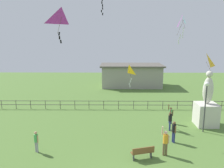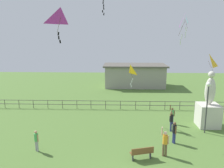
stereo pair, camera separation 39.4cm
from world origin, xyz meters
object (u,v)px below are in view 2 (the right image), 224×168
at_px(statue_monument, 208,110).
at_px(kite_4, 208,62).
at_px(person_4, 174,131).
at_px(kite_2, 185,20).
at_px(person_1, 165,142).
at_px(person_2, 172,114).
at_px(kite_1, 61,18).
at_px(kite_0, 185,21).
at_px(kite_5, 130,70).
at_px(park_bench, 142,153).
at_px(lamppost, 208,96).
at_px(person_3, 171,120).
at_px(person_0, 36,139).

relative_size(statue_monument, kite_4, 1.59).
relative_size(person_4, kite_2, 0.71).
xyz_separation_m(person_1, kite_4, (5.42, 7.92, 4.41)).
height_order(person_2, kite_1, kite_1).
height_order(kite_0, kite_5, kite_0).
bearing_deg(kite_0, statue_monument, -10.08).
relative_size(park_bench, kite_4, 0.50).
bearing_deg(kite_5, statue_monument, -7.99).
xyz_separation_m(statue_monument, kite_2, (-1.37, 4.30, 7.90)).
distance_m(lamppost, person_1, 5.96).
xyz_separation_m(lamppost, person_2, (-2.29, 1.86, -2.21)).
relative_size(statue_monument, person_2, 2.74).
relative_size(person_1, person_3, 1.05).
distance_m(statue_monument, person_1, 7.18).
xyz_separation_m(person_0, person_3, (10.00, 3.80, 0.11)).
xyz_separation_m(park_bench, person_3, (2.85, 4.62, 0.51)).
height_order(person_2, person_4, person_2).
bearing_deg(kite_1, lamppost, 24.77).
distance_m(person_3, kite_2, 10.29).
distance_m(person_1, person_2, 5.97).
relative_size(statue_monument, kite_5, 2.34).
relative_size(lamppost, kite_4, 1.38).
bearing_deg(person_4, kite_0, 70.99).
bearing_deg(person_1, kite_5, 108.14).
bearing_deg(person_3, lamppost, -6.00).
height_order(person_3, kite_5, kite_5).
distance_m(person_0, kite_2, 17.49).
distance_m(person_3, person_4, 2.27).
bearing_deg(lamppost, kite_2, 96.09).
relative_size(person_3, person_4, 1.17).
bearing_deg(person_1, person_3, 72.39).
distance_m(person_1, kite_0, 10.16).
bearing_deg(person_2, kite_4, 30.92).
height_order(person_1, kite_5, kite_5).
distance_m(person_4, kite_0, 9.07).
bearing_deg(kite_2, park_bench, -116.06).
height_order(person_0, person_1, person_1).
distance_m(park_bench, person_2, 7.02).
height_order(person_2, kite_5, kite_5).
bearing_deg(kite_4, person_4, -125.92).
height_order(park_bench, person_3, person_3).
xyz_separation_m(kite_1, kite_4, (11.71, 8.82, -3.38)).
bearing_deg(kite_5, park_bench, -85.55).
bearing_deg(person_3, kite_4, 42.62).
bearing_deg(person_2, park_bench, -117.88).
relative_size(person_3, kite_4, 0.63).
distance_m(park_bench, person_0, 7.20).
height_order(statue_monument, person_1, statue_monument).
bearing_deg(kite_4, kite_5, -167.79).
height_order(park_bench, person_2, person_2).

